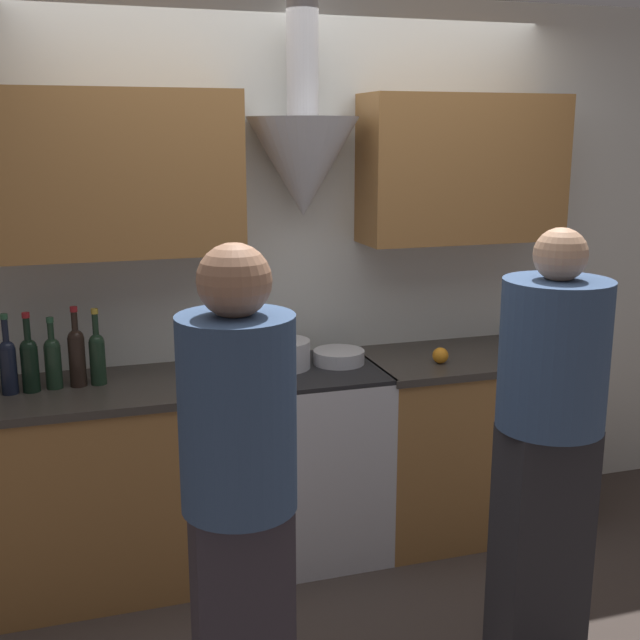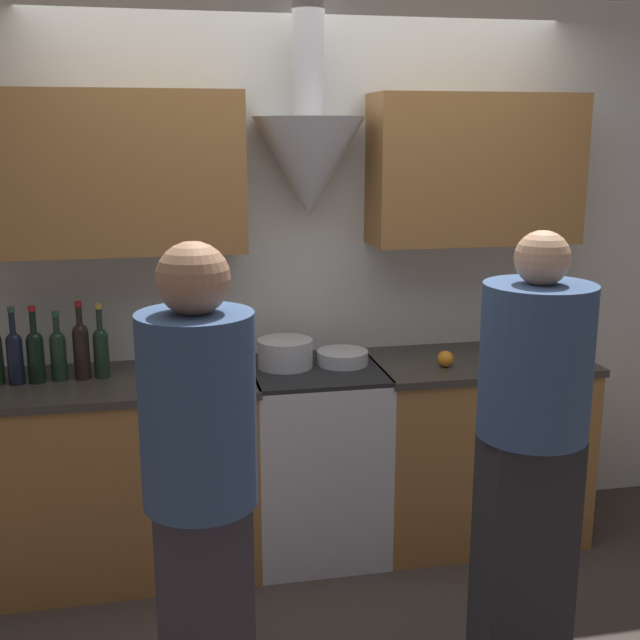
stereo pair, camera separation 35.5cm
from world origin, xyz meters
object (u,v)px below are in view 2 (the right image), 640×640
orange_fruit (445,359)px  wine_bottle_2 (35,353)px  mixing_bowl (342,357)px  person_foreground_left (201,483)px  stove_range (316,458)px  person_foreground_right (530,446)px  wine_bottle_5 (101,349)px  wine_bottle_1 (15,354)px  wine_bottle_3 (58,352)px  stock_pot (285,353)px  wine_bottle_4 (81,348)px

orange_fruit → wine_bottle_2: bearing=175.9°
orange_fruit → mixing_bowl: bearing=162.8°
orange_fruit → person_foreground_left: (-1.19, -1.07, -0.03)m
stove_range → person_foreground_right: person_foreground_right is taller
wine_bottle_5 → person_foreground_right: person_foreground_right is taller
wine_bottle_5 → mixing_bowl: wine_bottle_5 is taller
wine_bottle_2 → person_foreground_right: person_foreground_right is taller
wine_bottle_1 → person_foreground_right: (1.86, -1.10, -0.13)m
stove_range → wine_bottle_3: wine_bottle_3 is taller
stock_pot → person_foreground_right: size_ratio=0.15×
wine_bottle_1 → mixing_bowl: wine_bottle_1 is taller
orange_fruit → person_foreground_right: person_foreground_right is taller
wine_bottle_3 → orange_fruit: size_ratio=4.08×
wine_bottle_1 → stock_pot: size_ratio=1.33×
wine_bottle_3 → stock_pot: bearing=0.1°
orange_fruit → person_foreground_left: size_ratio=0.05×
stock_pot → orange_fruit: size_ratio=3.38×
stock_pot → person_foreground_left: bearing=-110.6°
wine_bottle_1 → person_foreground_left: size_ratio=0.20×
wine_bottle_4 → wine_bottle_5: bearing=2.0°
wine_bottle_4 → mixing_bowl: size_ratio=1.44×
person_foreground_left → wine_bottle_3: bearing=114.0°
wine_bottle_2 → wine_bottle_4: size_ratio=0.97×
wine_bottle_2 → stock_pot: bearing=1.1°
stove_range → wine_bottle_1: (-1.32, 0.02, 0.58)m
wine_bottle_1 → stock_pot: bearing=1.2°
wine_bottle_3 → wine_bottle_4: (0.10, -0.00, 0.02)m
wine_bottle_4 → person_foreground_right: size_ratio=0.21×
person_foreground_left → person_foreground_right: (1.14, 0.10, -0.01)m
orange_fruit → person_foreground_left: bearing=-137.9°
person_foreground_left → mixing_bowl: bearing=59.0°
wine_bottle_3 → mixing_bowl: (1.28, -0.01, -0.09)m
wine_bottle_2 → wine_bottle_4: bearing=5.5°
wine_bottle_1 → mixing_bowl: 1.46m
wine_bottle_4 → wine_bottle_3: bearing=180.0°
stove_range → orange_fruit: orange_fruit is taller
person_foreground_right → stock_pot: bearing=121.2°
wine_bottle_1 → wine_bottle_5: (0.36, 0.03, -0.00)m
wine_bottle_2 → stock_pot: size_ratio=1.33×
wine_bottle_4 → mixing_bowl: 1.18m
wine_bottle_5 → person_foreground_left: 1.28m
stock_pot → person_foreground_left: size_ratio=0.15×
wine_bottle_3 → person_foreground_left: size_ratio=0.19×
wine_bottle_1 → stove_range: bearing=-0.8°
wine_bottle_1 → wine_bottle_5: bearing=4.2°
wine_bottle_4 → mixing_bowl: wine_bottle_4 is taller
wine_bottle_2 → wine_bottle_5: 0.27m
wine_bottle_4 → person_foreground_right: 1.95m
wine_bottle_1 → wine_bottle_5: 0.36m
person_foreground_right → wine_bottle_3: bearing=146.3°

